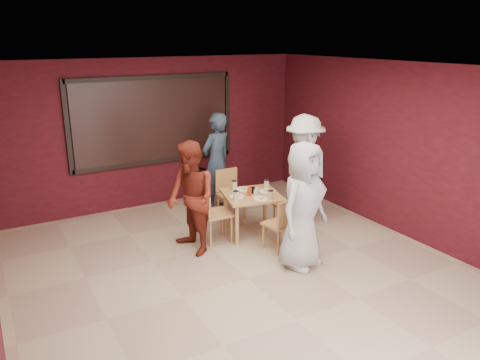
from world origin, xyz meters
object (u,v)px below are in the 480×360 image
chair_back (229,191)px  diner_front (303,206)px  chair_right (290,202)px  chair_left (211,210)px  diner_back (216,162)px  chair_front (282,222)px  diner_right (304,168)px  dining_table (252,199)px  diner_left (191,198)px

chair_back → diner_front: bearing=-89.9°
chair_back → chair_right: chair_back is taller
chair_left → diner_back: (0.74, 1.27, 0.39)m
chair_front → diner_right: 1.46m
chair_back → diner_front: 2.19m
chair_back → chair_left: (-0.75, -0.78, 0.03)m
dining_table → chair_right: dining_table is taller
chair_right → diner_front: 1.55m
chair_right → diner_left: 1.93m
diner_right → chair_right: bearing=122.8°
chair_front → diner_front: 0.69m
chair_left → diner_left: (-0.42, -0.18, 0.33)m
chair_right → diner_right: bearing=19.1°
diner_back → diner_right: diner_right is taller
chair_front → diner_left: size_ratio=0.49×
dining_table → diner_front: (0.04, -1.31, 0.29)m
diner_front → diner_back: 2.64m
dining_table → chair_back: size_ratio=1.20×
chair_left → diner_right: diner_right is taller
diner_left → chair_front: bearing=56.1°
diner_back → diner_front: bearing=71.1°
diner_back → chair_left: bearing=40.7°
chair_back → diner_left: 1.56m
dining_table → chair_left: 0.72m
dining_table → diner_right: (1.13, 0.11, 0.33)m
chair_right → diner_right: size_ratio=0.41×
diner_front → chair_right: bearing=41.6°
diner_front → diner_right: size_ratio=0.96×
chair_front → diner_left: diner_left is taller
chair_front → chair_back: chair_back is taller
diner_left → dining_table: bearing=91.0°
chair_back → diner_right: bearing=-33.7°
diner_front → diner_right: 1.79m
chair_front → diner_right: size_ratio=0.44×
diner_back → diner_right: bearing=113.0°
dining_table → chair_back: bearing=87.5°
chair_back → dining_table: bearing=-92.5°
dining_table → chair_front: size_ratio=1.27×
diner_left → diner_right: bearing=90.5°
chair_back → diner_front: size_ratio=0.49×
dining_table → chair_back: 0.85m
chair_front → dining_table: bearing=95.1°
chair_back → diner_right: (1.10, -0.73, 0.45)m
chair_front → chair_back: bearing=91.2°
diner_front → diner_left: size_ratio=1.06×
dining_table → diner_left: 1.16m
chair_right → diner_front: bearing=-119.0°
chair_front → diner_right: diner_right is taller
dining_table → diner_right: 1.19m
diner_left → chair_left: bearing=108.1°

